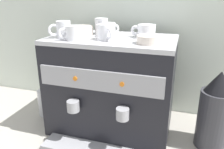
{
  "coord_description": "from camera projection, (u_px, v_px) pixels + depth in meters",
  "views": [
    {
      "loc": [
        0.33,
        -1.03,
        0.69
      ],
      "look_at": [
        0.0,
        0.0,
        0.3
      ],
      "focal_mm": 36.61,
      "sensor_mm": 36.0,
      "label": 1
    }
  ],
  "objects": [
    {
      "name": "ceramic_bowl_0",
      "position": [
        81.0,
        30.0,
        1.16
      ],
      "size": [
        0.12,
        0.12,
        0.04
      ],
      "color": "beige",
      "rests_on": "espresso_machine"
    },
    {
      "name": "ceramic_cup_1",
      "position": [
        102.0,
        26.0,
        1.15
      ],
      "size": [
        0.09,
        0.08,
        0.08
      ],
      "color": "white",
      "rests_on": "espresso_machine"
    },
    {
      "name": "espresso_machine",
      "position": [
        112.0,
        85.0,
        1.16
      ],
      "size": [
        0.6,
        0.48,
        0.49
      ],
      "color": "black",
      "rests_on": "ground_plane"
    },
    {
      "name": "ceramic_bowl_1",
      "position": [
        149.0,
        40.0,
        0.95
      ],
      "size": [
        0.1,
        0.1,
        0.03
      ],
      "color": "beige",
      "rests_on": "espresso_machine"
    },
    {
      "name": "ceramic_cup_2",
      "position": [
        146.0,
        31.0,
        1.07
      ],
      "size": [
        0.12,
        0.08,
        0.06
      ],
      "color": "white",
      "rests_on": "espresso_machine"
    },
    {
      "name": "ceramic_cup_4",
      "position": [
        109.0,
        30.0,
        1.09
      ],
      "size": [
        0.07,
        0.09,
        0.07
      ],
      "color": "white",
      "rests_on": "espresso_machine"
    },
    {
      "name": "ceramic_cup_0",
      "position": [
        105.0,
        32.0,
        1.02
      ],
      "size": [
        0.09,
        0.09,
        0.07
      ],
      "color": "white",
      "rests_on": "espresso_machine"
    },
    {
      "name": "tiled_backsplash_wall",
      "position": [
        127.0,
        24.0,
        1.33
      ],
      "size": [
        2.8,
        0.03,
        1.02
      ],
      "primitive_type": "cube",
      "color": "silver",
      "rests_on": "ground_plane"
    },
    {
      "name": "ceramic_cup_5",
      "position": [
        63.0,
        29.0,
        1.06
      ],
      "size": [
        0.09,
        0.09,
        0.08
      ],
      "color": "white",
      "rests_on": "espresso_machine"
    },
    {
      "name": "ground_plane",
      "position": [
        112.0,
        126.0,
        1.25
      ],
      "size": [
        4.0,
        4.0,
        0.0
      ],
      "primitive_type": "plane",
      "color": "#9E998E"
    },
    {
      "name": "ceramic_cup_3",
      "position": [
        73.0,
        33.0,
        1.01
      ],
      "size": [
        0.1,
        0.08,
        0.06
      ],
      "color": "white",
      "rests_on": "espresso_machine"
    },
    {
      "name": "milk_pitcher",
      "position": [
        46.0,
        103.0,
        1.34
      ],
      "size": [
        0.09,
        0.09,
        0.16
      ],
      "primitive_type": "cylinder",
      "color": "#B7B7BC",
      "rests_on": "ground_plane"
    },
    {
      "name": "coffee_grinder",
      "position": [
        215.0,
        112.0,
        1.03
      ],
      "size": [
        0.15,
        0.15,
        0.37
      ],
      "color": "#333338",
      "rests_on": "ground_plane"
    }
  ]
}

